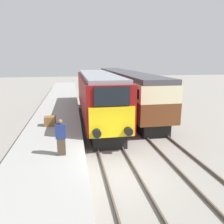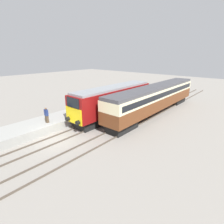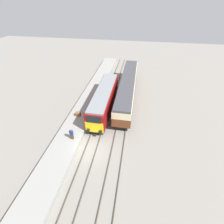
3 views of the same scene
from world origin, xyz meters
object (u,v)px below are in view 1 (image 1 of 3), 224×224
(person_on_platform, at_px, (61,137))
(luggage_crate, at_px, (50,121))
(locomotive, at_px, (98,96))
(passenger_carriage, at_px, (125,86))

(person_on_platform, bearing_deg, luggage_crate, 101.11)
(locomotive, height_order, passenger_carriage, locomotive)
(person_on_platform, bearing_deg, locomotive, 71.95)
(passenger_carriage, xyz_separation_m, luggage_crate, (-6.92, -8.05, -1.17))
(locomotive, bearing_deg, person_on_platform, -108.05)
(locomotive, relative_size, person_on_platform, 7.94)
(locomotive, bearing_deg, passenger_carriage, 54.82)
(locomotive, height_order, person_on_platform, locomotive)
(person_on_platform, xyz_separation_m, luggage_crate, (-0.93, 4.73, -0.52))
(locomotive, relative_size, luggage_crate, 18.83)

